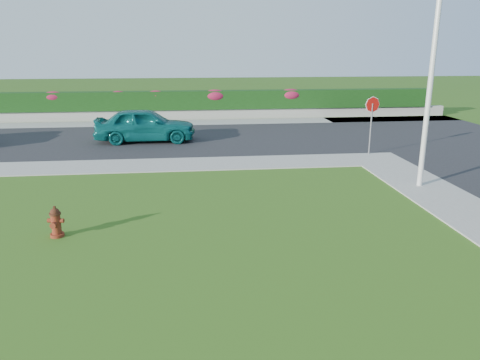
{
  "coord_description": "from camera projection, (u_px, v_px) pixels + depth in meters",
  "views": [
    {
      "loc": [
        -0.35,
        -8.17,
        4.28
      ],
      "look_at": [
        0.97,
        3.58,
        0.9
      ],
      "focal_mm": 35.0,
      "sensor_mm": 36.0,
      "label": 1
    }
  ],
  "objects": [
    {
      "name": "ground",
      "position": [
        211.0,
        277.0,
        9.02
      ],
      "size": [
        120.0,
        120.0,
        0.0
      ],
      "primitive_type": "plane",
      "color": "black",
      "rests_on": "ground"
    },
    {
      "name": "street_far",
      "position": [
        89.0,
        141.0,
        21.85
      ],
      "size": [
        26.0,
        8.0,
        0.04
      ],
      "primitive_type": "cube",
      "color": "black",
      "rests_on": "ground"
    },
    {
      "name": "sidewalk_far",
      "position": [
        33.0,
        168.0,
        16.97
      ],
      "size": [
        24.0,
        2.0,
        0.04
      ],
      "primitive_type": "cube",
      "color": "gray",
      "rests_on": "ground"
    },
    {
      "name": "curb_corner",
      "position": [
        377.0,
        159.0,
        18.36
      ],
      "size": [
        2.0,
        2.0,
        0.04
      ],
      "primitive_type": "cube",
      "color": "gray",
      "rests_on": "ground"
    },
    {
      "name": "sidewalk_beyond",
      "position": [
        177.0,
        123.0,
        27.06
      ],
      "size": [
        34.0,
        2.0,
        0.04
      ],
      "primitive_type": "cube",
      "color": "gray",
      "rests_on": "ground"
    },
    {
      "name": "retaining_wall",
      "position": [
        177.0,
        114.0,
        28.41
      ],
      "size": [
        34.0,
        0.4,
        0.6
      ],
      "primitive_type": "cube",
      "color": "gray",
      "rests_on": "ground"
    },
    {
      "name": "hedge",
      "position": [
        176.0,
        100.0,
        28.28
      ],
      "size": [
        32.0,
        0.9,
        1.1
      ],
      "primitive_type": "cube",
      "color": "black",
      "rests_on": "retaining_wall"
    },
    {
      "name": "fire_hydrant",
      "position": [
        56.0,
        222.0,
        10.84
      ],
      "size": [
        0.39,
        0.37,
        0.75
      ],
      "rotation": [
        0.0,
        0.0,
        -0.15
      ],
      "color": "#4F1C0C",
      "rests_on": "ground"
    },
    {
      "name": "sedan_teal",
      "position": [
        145.0,
        125.0,
        21.49
      ],
      "size": [
        4.53,
        1.83,
        1.54
      ],
      "primitive_type": "imported",
      "rotation": [
        0.0,
        0.0,
        1.57
      ],
      "color": "#0C5C5B",
      "rests_on": "street_far"
    },
    {
      "name": "utility_pole",
      "position": [
        430.0,
        83.0,
        13.96
      ],
      "size": [
        0.16,
        0.16,
        6.47
      ],
      "primitive_type": "cylinder",
      "color": "silver",
      "rests_on": "ground"
    },
    {
      "name": "stop_sign",
      "position": [
        372.0,
        112.0,
        18.71
      ],
      "size": [
        0.64,
        0.15,
        2.37
      ],
      "rotation": [
        0.0,
        0.0,
        -0.2
      ],
      "color": "slate",
      "rests_on": "ground"
    },
    {
      "name": "flower_clump_b",
      "position": [
        54.0,
        97.0,
        27.33
      ],
      "size": [
        1.26,
        0.81,
        0.63
      ],
      "primitive_type": "ellipsoid",
      "color": "#AA1D44",
      "rests_on": "hedge"
    },
    {
      "name": "flower_clump_c",
      "position": [
        118.0,
        95.0,
        27.72
      ],
      "size": [
        1.01,
        0.65,
        0.51
      ],
      "primitive_type": "ellipsoid",
      "color": "#AA1D44",
      "rests_on": "hedge"
    },
    {
      "name": "flower_clump_d",
      "position": [
        156.0,
        95.0,
        27.96
      ],
      "size": [
        1.1,
        0.71,
        0.55
      ],
      "primitive_type": "ellipsoid",
      "color": "#AA1D44",
      "rests_on": "hedge"
    },
    {
      "name": "flower_clump_e",
      "position": [
        215.0,
        96.0,
        28.36
      ],
      "size": [
        1.46,
        0.94,
        0.73
      ],
      "primitive_type": "ellipsoid",
      "color": "#AA1D44",
      "rests_on": "hedge"
    },
    {
      "name": "flower_clump_f",
      "position": [
        291.0,
        95.0,
        28.86
      ],
      "size": [
        1.44,
        0.93,
        0.72
      ],
      "primitive_type": "ellipsoid",
      "color": "#AA1D44",
      "rests_on": "hedge"
    }
  ]
}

